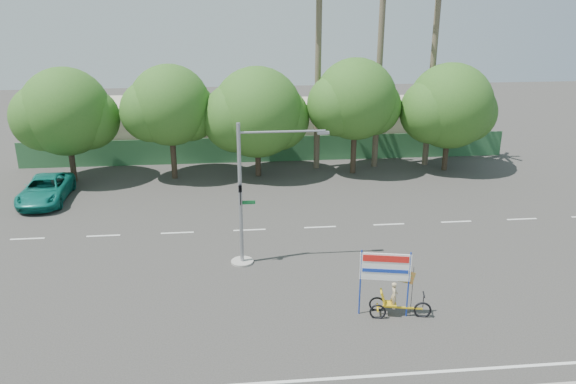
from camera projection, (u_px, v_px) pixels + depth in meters
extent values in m
plane|color=#33302D|center=(303.00, 302.00, 24.12)|extent=(120.00, 120.00, 0.00)
cube|color=#336B3D|center=(269.00, 149.00, 43.96)|extent=(38.00, 0.08, 2.00)
cube|color=#C1B69A|center=(146.00, 127.00, 46.90)|extent=(12.00, 8.00, 4.00)
cube|color=#C1B69A|center=(357.00, 124.00, 48.67)|extent=(14.00, 8.00, 3.60)
cylinder|color=#473828|center=(72.00, 157.00, 39.09)|extent=(0.40, 0.40, 3.52)
sphere|color=#1C4D16|center=(66.00, 112.00, 38.03)|extent=(6.00, 6.00, 6.00)
sphere|color=#1C4D16|center=(88.00, 118.00, 38.62)|extent=(4.32, 4.32, 4.32)
sphere|color=#1C4D16|center=(45.00, 117.00, 37.77)|extent=(4.56, 4.56, 4.56)
cylinder|color=#473828|center=(173.00, 153.00, 39.72)|extent=(0.40, 0.40, 3.74)
sphere|color=#1C4D16|center=(170.00, 105.00, 38.59)|extent=(5.60, 5.60, 5.60)
sphere|color=#1C4D16|center=(189.00, 112.00, 39.19)|extent=(4.03, 4.03, 4.03)
sphere|color=#1C4D16|center=(151.00, 111.00, 38.35)|extent=(4.26, 4.26, 4.26)
cylinder|color=#473828|center=(258.00, 154.00, 40.36)|extent=(0.40, 0.40, 3.30)
sphere|color=#1C4D16|center=(257.00, 112.00, 39.36)|extent=(6.40, 6.40, 6.40)
sphere|color=#1C4D16|center=(277.00, 118.00, 39.95)|extent=(4.61, 4.61, 4.61)
sphere|color=#1C4D16|center=(237.00, 118.00, 39.09)|extent=(4.86, 4.86, 4.86)
cylinder|color=#473828|center=(354.00, 147.00, 40.93)|extent=(0.40, 0.40, 3.87)
sphere|color=#1C4D16|center=(356.00, 99.00, 39.75)|extent=(5.80, 5.80, 5.80)
sphere|color=#1C4D16|center=(372.00, 107.00, 40.36)|extent=(4.18, 4.18, 4.18)
sphere|color=#1C4D16|center=(338.00, 105.00, 39.51)|extent=(4.41, 4.41, 4.41)
cylinder|color=#473828|center=(446.00, 148.00, 41.66)|extent=(0.40, 0.40, 3.43)
sphere|color=#1C4D16|center=(450.00, 106.00, 40.62)|extent=(6.20, 6.20, 6.20)
sphere|color=#1C4D16|center=(466.00, 112.00, 41.22)|extent=(4.46, 4.46, 4.46)
sphere|color=#1C4D16|center=(432.00, 111.00, 40.36)|extent=(4.71, 4.71, 4.71)
cylinder|color=#70604C|center=(380.00, 53.00, 40.34)|extent=(0.44, 0.44, 17.00)
cylinder|color=#70604C|center=(433.00, 66.00, 41.05)|extent=(0.44, 0.44, 15.00)
cylinder|color=#70604C|center=(318.00, 75.00, 40.41)|extent=(0.44, 0.44, 14.00)
cylinder|color=gray|center=(242.00, 262.00, 27.62)|extent=(1.10, 1.10, 0.10)
cylinder|color=gray|center=(240.00, 196.00, 26.47)|extent=(0.18, 0.18, 7.00)
cylinder|color=gray|center=(282.00, 132.00, 25.64)|extent=(4.00, 0.10, 0.10)
cube|color=gray|center=(323.00, 133.00, 25.86)|extent=(0.55, 0.20, 0.12)
imported|color=black|center=(240.00, 195.00, 26.23)|extent=(0.16, 0.20, 1.00)
cube|color=#14662D|center=(248.00, 202.00, 26.62)|extent=(0.70, 0.04, 0.18)
torus|color=black|center=(422.00, 310.00, 22.87)|extent=(0.73, 0.23, 0.73)
torus|color=black|center=(377.00, 304.00, 23.34)|extent=(0.68, 0.22, 0.68)
torus|color=black|center=(378.00, 312.00, 22.78)|extent=(0.68, 0.22, 0.68)
cube|color=gold|center=(400.00, 307.00, 22.94)|extent=(1.79, 0.44, 0.06)
cube|color=gold|center=(377.00, 308.00, 23.05)|extent=(0.19, 0.64, 0.05)
cube|color=gold|center=(390.00, 304.00, 22.93)|extent=(0.62, 0.55, 0.06)
cube|color=gold|center=(383.00, 297.00, 22.86)|extent=(0.33, 0.49, 0.58)
cylinder|color=black|center=(423.00, 301.00, 22.73)|extent=(0.04, 0.04, 0.59)
cube|color=black|center=(424.00, 295.00, 22.63)|extent=(0.14, 0.48, 0.04)
imported|color=#CCB284|center=(394.00, 295.00, 22.78)|extent=(0.36, 0.47, 1.16)
cylinder|color=#1634A9|center=(360.00, 282.00, 22.75)|extent=(0.07, 0.07, 2.89)
cylinder|color=#1634A9|center=(408.00, 285.00, 22.56)|extent=(0.07, 0.07, 2.89)
cube|color=white|center=(385.00, 267.00, 22.41)|extent=(2.00, 0.47, 1.18)
cube|color=red|center=(386.00, 259.00, 22.25)|extent=(1.78, 0.39, 0.28)
cube|color=#1634A9|center=(385.00, 271.00, 22.43)|extent=(1.78, 0.39, 0.15)
cylinder|color=black|center=(412.00, 292.00, 22.65)|extent=(0.03, 0.03, 2.25)
cube|color=red|center=(404.00, 276.00, 22.46)|extent=(0.93, 0.22, 0.70)
imported|color=#107365|center=(46.00, 189.00, 35.56)|extent=(2.78, 5.75, 1.58)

